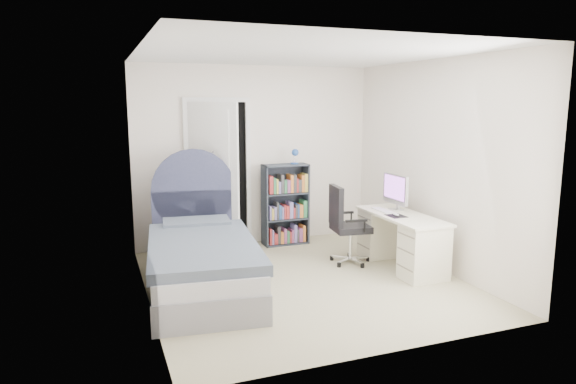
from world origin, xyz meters
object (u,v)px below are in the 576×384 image
object	(u,v)px
bookcase	(286,206)
office_chair	(345,221)
desk	(401,238)
nightstand	(177,231)
floor_lamp	(212,211)
bed	(201,257)

from	to	relation	value
bookcase	office_chair	bearing A→B (deg)	-71.62
desk	office_chair	bearing A→B (deg)	147.03
nightstand	bookcase	bearing A→B (deg)	4.41
floor_lamp	bookcase	distance (m)	1.08
floor_lamp	office_chair	bearing A→B (deg)	-35.72
floor_lamp	bed	bearing A→B (deg)	-107.95
nightstand	bookcase	distance (m)	1.56
bed	floor_lamp	bearing A→B (deg)	72.05
nightstand	bed	bearing A→B (deg)	-85.83
bed	office_chair	bearing A→B (deg)	5.08
nightstand	office_chair	size ratio (longest dim) A/B	0.55
floor_lamp	desk	xyz separation A→B (m)	(2.02, -1.41, -0.21)
bed	desk	bearing A→B (deg)	-4.98
nightstand	floor_lamp	distance (m)	0.52
floor_lamp	bookcase	world-z (taller)	floor_lamp
nightstand	floor_lamp	xyz separation A→B (m)	(0.47, 0.05, 0.22)
nightstand	office_chair	world-z (taller)	office_chair
bookcase	bed	bearing A→B (deg)	-139.14
bookcase	floor_lamp	bearing A→B (deg)	-176.46
desk	office_chair	world-z (taller)	desk
floor_lamp	bookcase	xyz separation A→B (m)	(1.08, 0.07, -0.03)
nightstand	desk	size ratio (longest dim) A/B	0.40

